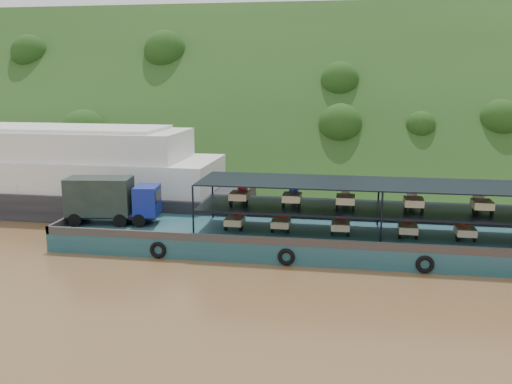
# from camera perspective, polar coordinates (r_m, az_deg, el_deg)

# --- Properties ---
(ground) EXTENTS (160.00, 160.00, 0.00)m
(ground) POSITION_cam_1_polar(r_m,az_deg,el_deg) (37.25, 2.26, -5.86)
(ground) COLOR brown
(ground) RESTS_ON ground
(hillside) EXTENTS (140.00, 39.60, 39.60)m
(hillside) POSITION_cam_1_polar(r_m,az_deg,el_deg) (72.24, 6.03, 2.71)
(hillside) COLOR #1A3312
(hillside) RESTS_ON ground
(cargo_barge) EXTENTS (35.03, 7.18, 4.54)m
(cargo_barge) POSITION_cam_1_polar(r_m,az_deg,el_deg) (37.32, 5.28, -4.12)
(cargo_barge) COLOR #154549
(cargo_barge) RESTS_ON ground
(passenger_ferry) EXTENTS (34.81, 9.02, 7.03)m
(passenger_ferry) POSITION_cam_1_polar(r_m,az_deg,el_deg) (51.10, -20.45, 1.74)
(passenger_ferry) COLOR black
(passenger_ferry) RESTS_ON ground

